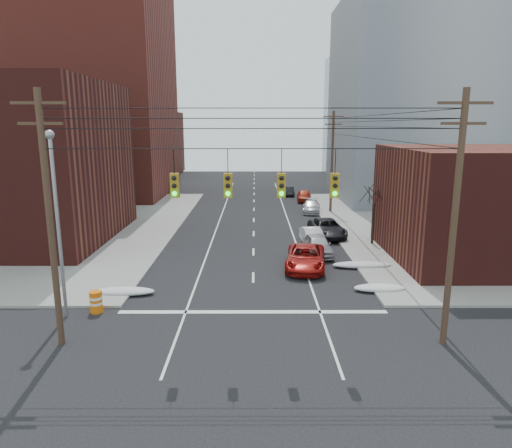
{
  "coord_description": "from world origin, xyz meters",
  "views": [
    {
      "loc": [
        0.1,
        -15.73,
        9.55
      ],
      "look_at": [
        0.19,
        14.3,
        3.0
      ],
      "focal_mm": 32.0,
      "sensor_mm": 36.0,
      "label": 1
    }
  ],
  "objects_px": {
    "parked_car_a": "(317,245)",
    "lot_car_b": "(110,211)",
    "parked_car_f": "(289,191)",
    "parked_car_c": "(327,228)",
    "red_pickup": "(306,257)",
    "construction_barrel": "(96,302)",
    "parked_car_b": "(313,237)",
    "parked_car_d": "(311,207)",
    "lot_car_c": "(11,234)",
    "parked_car_e": "(304,196)",
    "lot_car_a": "(72,233)",
    "lot_car_d": "(80,211)"
  },
  "relations": [
    {
      "from": "parked_car_f",
      "to": "parked_car_e",
      "type": "bearing_deg",
      "value": -72.42
    },
    {
      "from": "parked_car_c",
      "to": "parked_car_e",
      "type": "height_order",
      "value": "parked_car_c"
    },
    {
      "from": "parked_car_b",
      "to": "parked_car_e",
      "type": "relative_size",
      "value": 0.93
    },
    {
      "from": "parked_car_f",
      "to": "lot_car_c",
      "type": "relative_size",
      "value": 0.84
    },
    {
      "from": "parked_car_e",
      "to": "parked_car_c",
      "type": "bearing_deg",
      "value": -85.85
    },
    {
      "from": "parked_car_c",
      "to": "parked_car_d",
      "type": "distance_m",
      "value": 11.2
    },
    {
      "from": "parked_car_a",
      "to": "parked_car_d",
      "type": "xyz_separation_m",
      "value": [
        1.6,
        16.8,
        -0.09
      ]
    },
    {
      "from": "lot_car_a",
      "to": "lot_car_b",
      "type": "distance_m",
      "value": 10.21
    },
    {
      "from": "parked_car_e",
      "to": "parked_car_f",
      "type": "relative_size",
      "value": 1.16
    },
    {
      "from": "lot_car_d",
      "to": "parked_car_a",
      "type": "bearing_deg",
      "value": -136.83
    },
    {
      "from": "parked_car_f",
      "to": "parked_car_a",
      "type": "bearing_deg",
      "value": -90.23
    },
    {
      "from": "parked_car_e",
      "to": "parked_car_b",
      "type": "bearing_deg",
      "value": -90.13
    },
    {
      "from": "parked_car_a",
      "to": "construction_barrel",
      "type": "xyz_separation_m",
      "value": [
        -12.93,
        -10.76,
        -0.17
      ]
    },
    {
      "from": "lot_car_c",
      "to": "lot_car_d",
      "type": "relative_size",
      "value": 1.07
    },
    {
      "from": "parked_car_a",
      "to": "lot_car_c",
      "type": "xyz_separation_m",
      "value": [
        -24.72,
        3.48,
        0.04
      ]
    },
    {
      "from": "red_pickup",
      "to": "lot_car_b",
      "type": "xyz_separation_m",
      "value": [
        -18.45,
        16.83,
        0.01
      ]
    },
    {
      "from": "parked_car_a",
      "to": "parked_car_b",
      "type": "distance_m",
      "value": 2.92
    },
    {
      "from": "parked_car_c",
      "to": "parked_car_d",
      "type": "xyz_separation_m",
      "value": [
        0.0,
        11.2,
        -0.1
      ]
    },
    {
      "from": "red_pickup",
      "to": "lot_car_c",
      "type": "distance_m",
      "value": 24.43
    },
    {
      "from": "parked_car_a",
      "to": "lot_car_b",
      "type": "bearing_deg",
      "value": 141.28
    },
    {
      "from": "parked_car_e",
      "to": "lot_car_a",
      "type": "relative_size",
      "value": 0.97
    },
    {
      "from": "parked_car_d",
      "to": "parked_car_f",
      "type": "distance_m",
      "value": 12.61
    },
    {
      "from": "parked_car_d",
      "to": "parked_car_f",
      "type": "height_order",
      "value": "parked_car_d"
    },
    {
      "from": "parked_car_d",
      "to": "parked_car_c",
      "type": "bearing_deg",
      "value": -82.86
    },
    {
      "from": "parked_car_f",
      "to": "lot_car_a",
      "type": "distance_m",
      "value": 32.6
    },
    {
      "from": "red_pickup",
      "to": "parked_car_a",
      "type": "bearing_deg",
      "value": 77.36
    },
    {
      "from": "red_pickup",
      "to": "lot_car_a",
      "type": "bearing_deg",
      "value": 168.06
    },
    {
      "from": "parked_car_b",
      "to": "parked_car_f",
      "type": "bearing_deg",
      "value": 83.56
    },
    {
      "from": "parked_car_a",
      "to": "parked_car_b",
      "type": "xyz_separation_m",
      "value": [
        0.0,
        2.92,
        -0.09
      ]
    },
    {
      "from": "parked_car_f",
      "to": "lot_car_b",
      "type": "distance_m",
      "value": 25.28
    },
    {
      "from": "red_pickup",
      "to": "lot_car_c",
      "type": "xyz_separation_m",
      "value": [
        -23.46,
        6.84,
        0.03
      ]
    },
    {
      "from": "parked_car_c",
      "to": "parked_car_f",
      "type": "relative_size",
      "value": 1.47
    },
    {
      "from": "red_pickup",
      "to": "lot_car_c",
      "type": "bearing_deg",
      "value": 171.65
    },
    {
      "from": "lot_car_b",
      "to": "construction_barrel",
      "type": "relative_size",
      "value": 3.98
    },
    {
      "from": "lot_car_c",
      "to": "parked_car_d",
      "type": "bearing_deg",
      "value": -76.12
    },
    {
      "from": "parked_car_d",
      "to": "lot_car_b",
      "type": "bearing_deg",
      "value": -163.97
    },
    {
      "from": "lot_car_a",
      "to": "lot_car_b",
      "type": "height_order",
      "value": "lot_car_a"
    },
    {
      "from": "parked_car_a",
      "to": "lot_car_a",
      "type": "distance_m",
      "value": 19.88
    },
    {
      "from": "lot_car_b",
      "to": "lot_car_d",
      "type": "bearing_deg",
      "value": 85.68
    },
    {
      "from": "parked_car_a",
      "to": "lot_car_b",
      "type": "xyz_separation_m",
      "value": [
        -19.71,
        13.47,
        0.02
      ]
    },
    {
      "from": "red_pickup",
      "to": "parked_car_c",
      "type": "distance_m",
      "value": 9.41
    },
    {
      "from": "parked_car_b",
      "to": "parked_car_c",
      "type": "xyz_separation_m",
      "value": [
        1.6,
        2.68,
        0.1
      ]
    },
    {
      "from": "lot_car_d",
      "to": "parked_car_b",
      "type": "bearing_deg",
      "value": -130.95
    },
    {
      "from": "parked_car_d",
      "to": "parked_car_f",
      "type": "bearing_deg",
      "value": 104.43
    },
    {
      "from": "lot_car_c",
      "to": "lot_car_d",
      "type": "xyz_separation_m",
      "value": [
        2.09,
        9.48,
        0.07
      ]
    },
    {
      "from": "parked_car_b",
      "to": "parked_car_f",
      "type": "distance_m",
      "value": 26.39
    },
    {
      "from": "parked_car_b",
      "to": "parked_car_f",
      "type": "relative_size",
      "value": 1.09
    },
    {
      "from": "lot_car_a",
      "to": "lot_car_d",
      "type": "xyz_separation_m",
      "value": [
        -3.02,
        9.7,
        -0.03
      ]
    },
    {
      "from": "lot_car_d",
      "to": "parked_car_e",
      "type": "bearing_deg",
      "value": -81.9
    },
    {
      "from": "parked_car_e",
      "to": "parked_car_f",
      "type": "xyz_separation_m",
      "value": [
        -1.6,
        4.98,
        -0.12
      ]
    }
  ]
}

